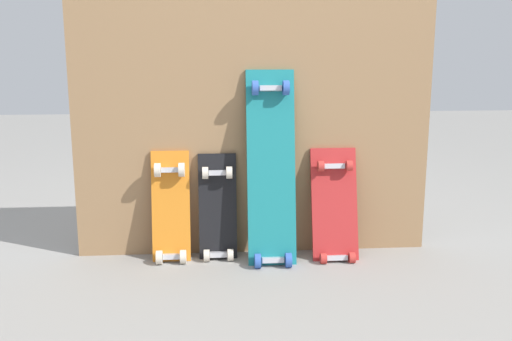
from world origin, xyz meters
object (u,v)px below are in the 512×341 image
skateboard_teal (271,174)px  skateboard_red (335,212)px  skateboard_orange (171,213)px  skateboard_black (218,213)px

skateboard_teal → skateboard_red: (0.31, 0.01, -0.19)m
skateboard_teal → skateboard_red: size_ratio=1.61×
skateboard_red → skateboard_orange: bearing=178.1°
skateboard_orange → skateboard_red: 0.79m
skateboard_black → skateboard_teal: bearing=-11.7°
skateboard_orange → skateboard_black: bearing=3.3°
skateboard_orange → skateboard_black: skateboard_orange is taller
skateboard_black → skateboard_teal: (0.25, -0.05, 0.20)m
skateboard_black → skateboard_red: skateboard_red is taller
skateboard_red → skateboard_teal: bearing=-177.7°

